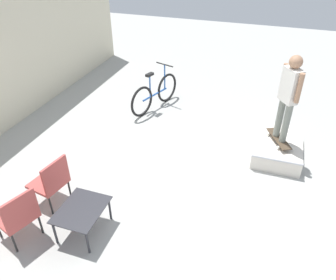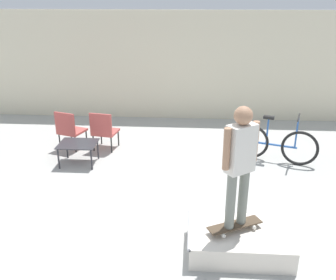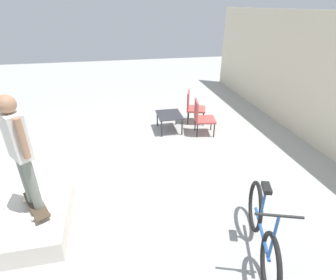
% 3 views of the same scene
% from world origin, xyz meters
% --- Properties ---
extents(ground_plane, '(24.00, 24.00, 0.00)m').
position_xyz_m(ground_plane, '(0.00, 0.00, 0.00)').
color(ground_plane, '#A8A8A3').
extents(skate_ramp_box, '(1.43, 0.94, 0.36)m').
position_xyz_m(skate_ramp_box, '(1.59, -1.29, 0.17)').
color(skate_ramp_box, silver).
rests_on(skate_ramp_box, ground_plane).
extents(skateboard_on_ramp, '(0.80, 0.54, 0.07)m').
position_xyz_m(skateboard_on_ramp, '(1.52, -1.27, 0.41)').
color(skateboard_on_ramp, '#473828').
rests_on(skateboard_on_ramp, skate_ramp_box).
extents(person_skater, '(0.48, 0.39, 1.70)m').
position_xyz_m(person_skater, '(1.52, -1.27, 1.43)').
color(person_skater, gray).
rests_on(person_skater, skateboard_on_ramp).
extents(coffee_table, '(0.79, 0.65, 0.47)m').
position_xyz_m(coffee_table, '(-1.49, 1.42, 0.41)').
color(coffee_table, '#2D2D33').
rests_on(coffee_table, ground_plane).
extents(patio_chair_left, '(0.66, 0.66, 0.92)m').
position_xyz_m(patio_chair_left, '(-1.92, 2.20, 0.50)').
color(patio_chair_left, black).
rests_on(patio_chair_left, ground_plane).
extents(patio_chair_right, '(0.60, 0.60, 0.92)m').
position_xyz_m(patio_chair_right, '(-1.12, 2.20, 0.50)').
color(patio_chair_right, black).
rests_on(patio_chair_right, ground_plane).
extents(bicycle, '(1.71, 0.69, 1.07)m').
position_xyz_m(bicycle, '(2.68, 1.82, 0.40)').
color(bicycle, black).
rests_on(bicycle, ground_plane).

